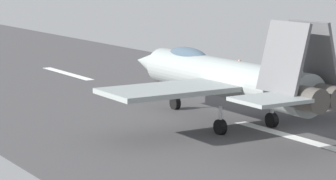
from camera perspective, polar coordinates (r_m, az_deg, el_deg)
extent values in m
plane|color=slate|center=(36.14, 9.33, -3.55)|extent=(400.00, 400.00, 0.00)
cube|color=#454344|center=(36.14, 9.33, -3.54)|extent=(240.00, 26.00, 0.02)
cube|color=white|center=(36.08, 9.42, -3.54)|extent=(8.00, 0.70, 0.00)
cube|color=white|center=(57.31, -7.74, 1.26)|extent=(8.00, 0.70, 0.00)
cylinder|color=gray|center=(38.10, 4.44, 0.88)|extent=(12.63, 2.15, 2.00)
cone|color=gray|center=(44.54, -1.44, 2.13)|extent=(2.93, 1.74, 1.70)
ellipsoid|color=#3F5160|center=(40.90, 1.52, 2.55)|extent=(3.61, 1.14, 1.10)
cylinder|color=#47423D|center=(32.80, 10.32, -0.62)|extent=(2.21, 1.12, 1.10)
cylinder|color=#47423D|center=(33.54, 11.72, -0.44)|extent=(2.21, 1.12, 1.10)
cube|color=gray|center=(35.04, -0.02, 0.00)|extent=(3.47, 6.22, 0.24)
cube|color=gray|center=(39.90, 10.05, 1.00)|extent=(3.47, 6.22, 0.24)
cube|color=gray|center=(31.59, 7.82, -0.75)|extent=(2.43, 2.83, 0.16)
cube|color=#5D5D5F|center=(33.05, 8.83, 2.48)|extent=(2.61, 0.98, 3.14)
cube|color=#5D5D5F|center=(34.24, 11.13, 2.65)|extent=(2.61, 0.98, 3.14)
cylinder|color=silver|center=(42.33, 0.55, -0.57)|extent=(0.18, 0.18, 1.40)
cylinder|color=black|center=(42.39, 0.55, -1.00)|extent=(0.76, 0.31, 0.76)
cylinder|color=silver|center=(36.04, 4.03, -2.35)|extent=(0.18, 0.18, 1.40)
cylinder|color=black|center=(36.10, 4.03, -2.85)|extent=(0.76, 0.31, 0.76)
cylinder|color=silver|center=(37.96, 7.97, -1.82)|extent=(0.18, 0.18, 1.40)
cylinder|color=black|center=(38.02, 7.96, -2.29)|extent=(0.76, 0.31, 0.76)
cube|color=#1E2338|center=(52.92, 5.48, 1.08)|extent=(0.24, 0.36, 0.85)
cube|color=yellow|center=(52.84, 5.49, 1.75)|extent=(0.29, 0.44, 0.58)
sphere|color=tan|center=(52.78, 5.50, 2.22)|extent=(0.22, 0.22, 0.22)
cylinder|color=yellow|center=(53.02, 5.75, 1.74)|extent=(0.10, 0.10, 0.54)
cylinder|color=yellow|center=(52.66, 5.23, 1.69)|extent=(0.10, 0.10, 0.54)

